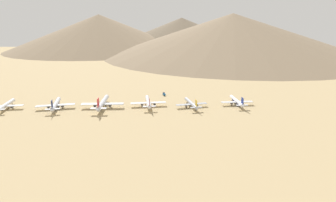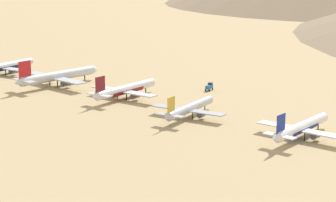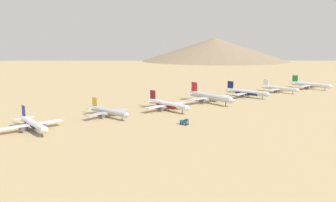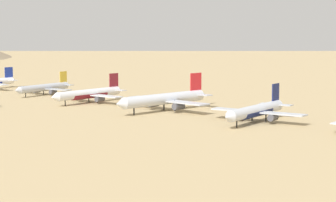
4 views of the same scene
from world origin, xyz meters
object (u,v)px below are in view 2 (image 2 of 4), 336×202
at_px(parked_jet_1, 190,108).
at_px(parked_jet_2, 125,89).
at_px(parked_jet_3, 57,76).
at_px(parked_jet_0, 301,127).
at_px(service_truck, 209,87).
at_px(parked_jet_4, 5,66).

height_order(parked_jet_1, parked_jet_2, parked_jet_2).
bearing_deg(parked_jet_3, parked_jet_2, -82.76).
height_order(parked_jet_0, service_truck, parked_jet_0).
relative_size(parked_jet_2, service_truck, 8.31).
height_order(parked_jet_0, parked_jet_3, parked_jet_3).
xyz_separation_m(parked_jet_0, parked_jet_2, (-4.38, 97.28, 0.34)).
xyz_separation_m(parked_jet_0, parked_jet_1, (-8.15, 50.82, -0.10)).
xyz_separation_m(parked_jet_3, parked_jet_4, (-2.89, 48.95, -0.72)).
relative_size(parked_jet_0, service_truck, 7.69).
bearing_deg(parked_jet_4, service_truck, -65.47).
bearing_deg(service_truck, parked_jet_4, 114.53).
bearing_deg(parked_jet_3, service_truck, -52.86).
xyz_separation_m(parked_jet_2, parked_jet_4, (-8.99, 96.92, 0.11)).
height_order(parked_jet_1, parked_jet_4, parked_jet_4).
height_order(parked_jet_2, parked_jet_3, parked_jet_3).
bearing_deg(parked_jet_2, parked_jet_1, -94.64).
distance_m(parked_jet_1, parked_jet_4, 143.48).
xyz_separation_m(parked_jet_0, parked_jet_3, (-10.48, 145.26, 1.17)).
distance_m(parked_jet_3, parked_jet_4, 49.04).
bearing_deg(parked_jet_4, parked_jet_3, -86.62).
height_order(parked_jet_4, service_truck, parked_jet_4).
relative_size(parked_jet_2, parked_jet_4, 0.98).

